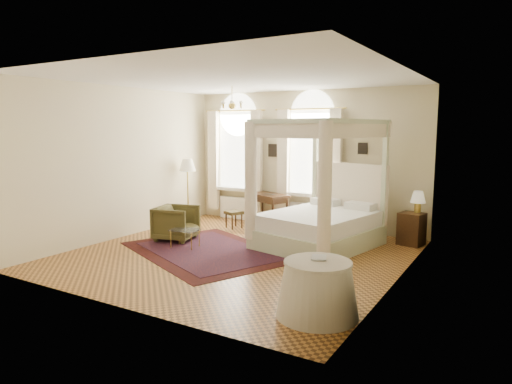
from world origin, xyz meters
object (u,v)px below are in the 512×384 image
at_px(armchair, 176,223).
at_px(coffee_table, 185,231).
at_px(nightstand, 411,229).
at_px(stool, 234,214).
at_px(floor_lamp, 187,168).
at_px(canopy_bed, 318,218).
at_px(side_table, 317,289).
at_px(writing_desk, 267,199).

height_order(armchair, coffee_table, armchair).
relative_size(nightstand, stool, 1.40).
relative_size(nightstand, floor_lamp, 0.41).
bearing_deg(armchair, coffee_table, -139.42).
bearing_deg(stool, canopy_bed, -13.60).
bearing_deg(canopy_bed, stool, 166.40).
bearing_deg(armchair, nightstand, -78.12).
bearing_deg(stool, side_table, -45.23).
bearing_deg(writing_desk, stool, -140.08).
bearing_deg(side_table, stool, 134.77).
relative_size(canopy_bed, side_table, 2.55).
distance_m(canopy_bed, writing_desk, 2.13).
relative_size(canopy_bed, coffee_table, 4.51).
height_order(canopy_bed, stool, canopy_bed).
distance_m(canopy_bed, nightstand, 1.98).
height_order(nightstand, armchair, armchair).
distance_m(nightstand, side_table, 4.37).
distance_m(canopy_bed, side_table, 3.53).
bearing_deg(floor_lamp, canopy_bed, -7.76).
distance_m(coffee_table, floor_lamp, 2.70).
xyz_separation_m(canopy_bed, coffee_table, (-2.28, -1.46, -0.24)).
bearing_deg(canopy_bed, side_table, -67.15).
distance_m(stool, side_table, 5.40).
height_order(nightstand, coffee_table, nightstand).
relative_size(stool, coffee_table, 0.80).
xyz_separation_m(canopy_bed, stool, (-2.44, 0.59, -0.24)).
bearing_deg(stool, writing_desk, 39.92).
relative_size(writing_desk, coffee_table, 2.04).
distance_m(armchair, floor_lamp, 2.10).
bearing_deg(canopy_bed, armchair, -159.60).
bearing_deg(side_table, canopy_bed, 112.85).
relative_size(nightstand, coffee_table, 1.12).
bearing_deg(coffee_table, stool, 94.52).
bearing_deg(side_table, coffee_table, 153.82).
distance_m(writing_desk, floor_lamp, 2.18).
distance_m(canopy_bed, floor_lamp, 3.91).
height_order(writing_desk, side_table, writing_desk).
xyz_separation_m(stool, floor_lamp, (-1.35, -0.07, 1.05)).
bearing_deg(canopy_bed, coffee_table, -147.40).
bearing_deg(coffee_table, armchair, 144.70).
xyz_separation_m(coffee_table, side_table, (3.64, -1.79, 0.02)).
bearing_deg(side_table, writing_desk, 126.03).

